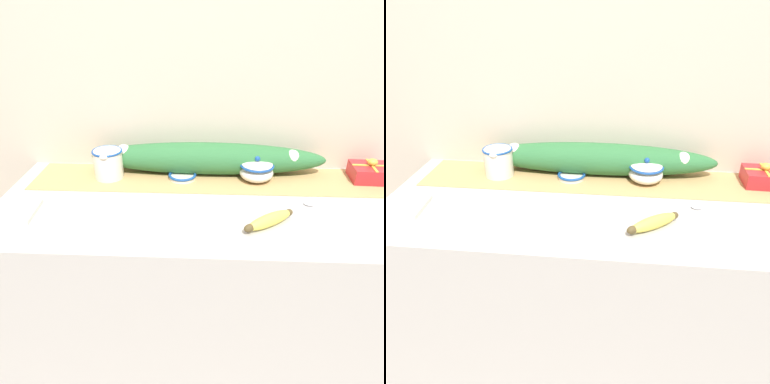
% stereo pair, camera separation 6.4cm
% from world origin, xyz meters
% --- Properties ---
extents(ground_plane, '(12.00, 12.00, 0.00)m').
position_xyz_m(ground_plane, '(0.00, 0.00, 0.00)').
color(ground_plane, '#B2A899').
extents(countertop, '(1.43, 0.61, 0.92)m').
position_xyz_m(countertop, '(0.00, 0.00, 0.46)').
color(countertop, '#B7B2AD').
rests_on(countertop, ground_plane).
extents(back_wall, '(2.23, 0.04, 2.40)m').
position_xyz_m(back_wall, '(0.00, 0.32, 1.20)').
color(back_wall, beige).
rests_on(back_wall, ground_plane).
extents(table_runner, '(1.31, 0.24, 0.00)m').
position_xyz_m(table_runner, '(0.00, 0.18, 0.93)').
color(table_runner, tan).
rests_on(table_runner, countertop).
extents(cream_pitcher, '(0.11, 0.13, 0.11)m').
position_xyz_m(cream_pitcher, '(-0.37, 0.18, 0.99)').
color(cream_pitcher, white).
rests_on(cream_pitcher, countertop).
extents(sugar_bowl, '(0.13, 0.13, 0.10)m').
position_xyz_m(sugar_bowl, '(0.18, 0.18, 0.97)').
color(sugar_bowl, white).
rests_on(sugar_bowl, countertop).
extents(small_dish, '(0.11, 0.11, 0.02)m').
position_xyz_m(small_dish, '(-0.09, 0.18, 0.94)').
color(small_dish, white).
rests_on(small_dish, countertop).
extents(banana, '(0.17, 0.14, 0.04)m').
position_xyz_m(banana, '(0.19, -0.13, 0.94)').
color(banana, '#DBCC4C').
rests_on(banana, countertop).
extents(spoon, '(0.19, 0.07, 0.01)m').
position_xyz_m(spoon, '(0.33, 0.00, 0.93)').
color(spoon, silver).
rests_on(spoon, countertop).
extents(napkin_stack, '(0.15, 0.15, 0.02)m').
position_xyz_m(napkin_stack, '(-0.62, -0.11, 0.93)').
color(napkin_stack, white).
rests_on(napkin_stack, countertop).
extents(gift_box, '(0.14, 0.12, 0.08)m').
position_xyz_m(gift_box, '(0.61, 0.20, 0.96)').
color(gift_box, red).
rests_on(gift_box, countertop).
extents(poinsettia_garland, '(0.91, 0.13, 0.12)m').
position_xyz_m(poinsettia_garland, '(0.00, 0.23, 0.99)').
color(poinsettia_garland, '#2D6B38').
rests_on(poinsettia_garland, countertop).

